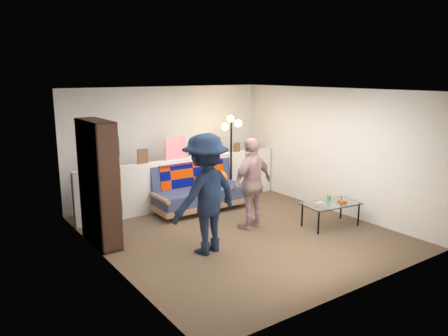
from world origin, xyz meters
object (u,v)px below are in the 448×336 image
(bookshelf, at_px, (99,187))
(coffee_table, at_px, (331,205))
(floor_lamp, at_px, (231,141))
(person_left, at_px, (206,194))
(person_right, at_px, (252,183))
(futon_sofa, at_px, (199,190))

(bookshelf, bearing_deg, coffee_table, -23.08)
(floor_lamp, xyz_separation_m, person_left, (-1.95, -2.06, -0.37))
(coffee_table, xyz_separation_m, person_left, (-2.43, 0.31, 0.51))
(coffee_table, distance_m, floor_lamp, 2.57)
(bookshelf, xyz_separation_m, floor_lamp, (3.14, 0.83, 0.35))
(person_left, relative_size, person_right, 1.13)
(person_left, xyz_separation_m, person_right, (1.22, 0.43, -0.11))
(bookshelf, height_order, coffee_table, bookshelf)
(bookshelf, xyz_separation_m, person_left, (1.19, -1.24, -0.01))
(floor_lamp, bearing_deg, bookshelf, -165.27)
(person_left, bearing_deg, coffee_table, 161.45)
(coffee_table, bearing_deg, bookshelf, 156.92)
(bookshelf, relative_size, floor_lamp, 1.10)
(coffee_table, distance_m, person_right, 1.47)
(person_right, bearing_deg, bookshelf, -30.25)
(person_left, height_order, person_right, person_left)
(person_left, distance_m, person_right, 1.30)
(futon_sofa, bearing_deg, floor_lamp, 10.87)
(bookshelf, relative_size, person_left, 1.09)
(bookshelf, relative_size, coffee_table, 1.85)
(floor_lamp, height_order, person_left, person_left)
(person_left, bearing_deg, bookshelf, -57.45)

